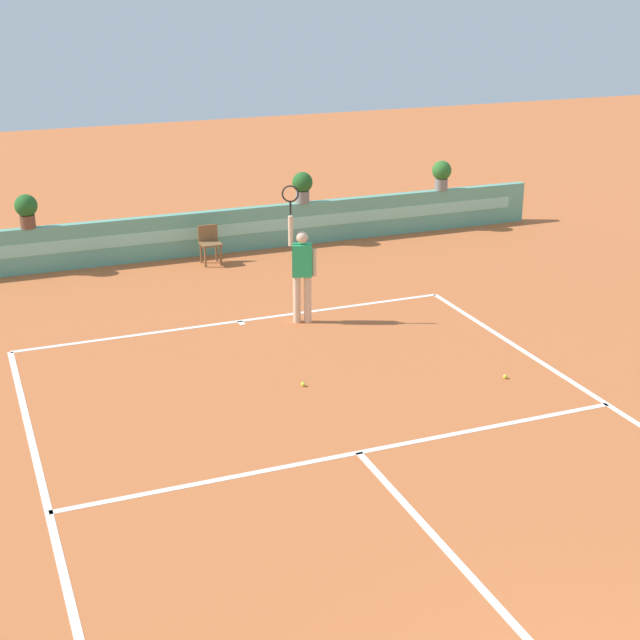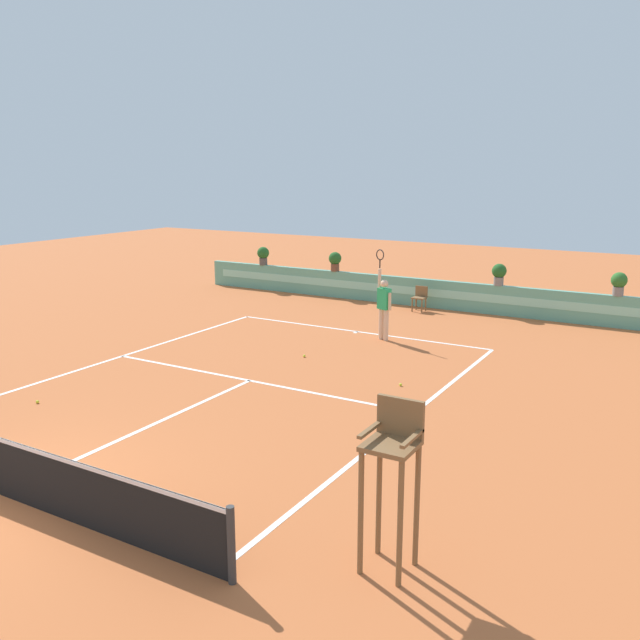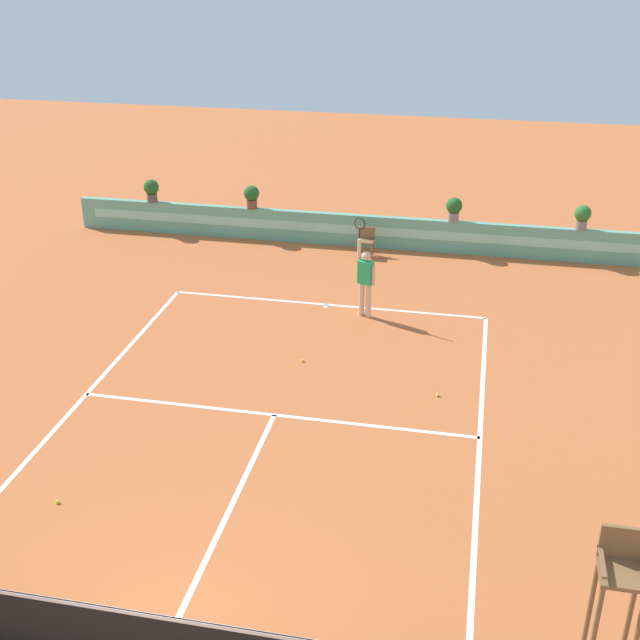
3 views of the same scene
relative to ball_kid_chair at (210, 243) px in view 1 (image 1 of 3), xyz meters
The scene contains 10 objects.
ground_plane 9.68m from the ball_kid_chair, 92.86° to the right, with size 60.00×60.00×0.00m, color #BC6033.
court_lines 8.97m from the ball_kid_chair, 93.08° to the right, with size 8.32×11.94×0.01m.
back_wall_barrier 0.88m from the ball_kid_chair, 123.41° to the left, with size 18.00×0.21×1.00m.
ball_kid_chair is the anchor object (origin of this frame).
tennis_player 4.31m from the ball_kid_chair, 82.09° to the right, with size 0.59×0.33×2.58m.
tennis_ball_mid_court 6.97m from the ball_kid_chair, 93.42° to the right, with size 0.07×0.07×0.07m, color #CCE033.
tennis_ball_by_sideline 8.32m from the ball_kid_chair, 70.98° to the right, with size 0.07×0.07×0.07m, color #CCE033.
potted_plant_far_right 6.26m from the ball_kid_chair, ahead, with size 0.48×0.48×0.72m.
potted_plant_left 3.93m from the ball_kid_chair, 168.95° to the left, with size 0.48×0.48×0.72m.
potted_plant_right 2.75m from the ball_kid_chair, 16.46° to the left, with size 0.48×0.48×0.72m.
Camera 1 is at (-4.73, -4.08, 6.23)m, focal length 53.38 mm.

